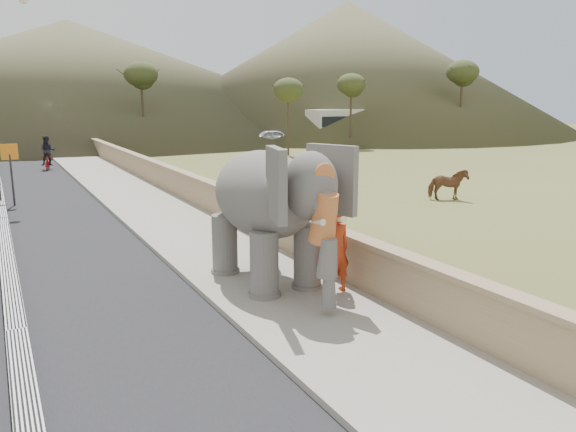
% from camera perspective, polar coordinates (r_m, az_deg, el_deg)
% --- Properties ---
extents(ground, '(160.00, 160.00, 0.00)m').
position_cam_1_polar(ground, '(11.69, -0.17, -8.55)').
color(ground, olive).
rests_on(ground, ground).
extents(road, '(7.00, 120.00, 0.03)m').
position_cam_1_polar(road, '(20.12, -26.97, -1.10)').
color(road, black).
rests_on(road, ground).
extents(median, '(0.35, 120.00, 0.22)m').
position_cam_1_polar(median, '(20.10, -26.99, -0.84)').
color(median, black).
rests_on(median, ground).
extents(walkway, '(3.00, 120.00, 0.15)m').
position_cam_1_polar(walkway, '(20.74, -13.10, 0.42)').
color(walkway, '#9E9687').
rests_on(walkway, ground).
extents(parapet, '(0.30, 120.00, 1.10)m').
position_cam_1_polar(parapet, '(21.12, -8.83, 2.10)').
color(parapet, tan).
rests_on(parapet, ground).
extents(signboard, '(0.60, 0.08, 2.40)m').
position_cam_1_polar(signboard, '(23.86, -26.36, 4.77)').
color(signboard, '#2D2D33').
rests_on(signboard, ground).
extents(cow, '(1.67, 1.32, 1.29)m').
position_cam_1_polar(cow, '(23.76, 15.94, 3.09)').
color(cow, brown).
rests_on(cow, ground).
extents(distant_car, '(4.55, 2.97, 1.44)m').
position_cam_1_polar(distant_car, '(49.33, -1.21, 7.95)').
color(distant_car, silver).
rests_on(distant_car, ground).
extents(bus_white, '(11.05, 2.72, 3.10)m').
position_cam_1_polar(bus_white, '(53.21, 7.60, 9.03)').
color(bus_white, silver).
rests_on(bus_white, ground).
extents(bus_orange, '(11.24, 3.95, 3.10)m').
position_cam_1_polar(bus_orange, '(57.27, 14.80, 8.94)').
color(bus_orange, '#C97223').
rests_on(bus_orange, ground).
extents(hill_right, '(56.00, 56.00, 16.00)m').
position_cam_1_polar(hill_right, '(74.23, 6.04, 14.82)').
color(hill_right, brown).
rests_on(hill_right, ground).
extents(hill_far, '(80.00, 80.00, 14.00)m').
position_cam_1_polar(hill_far, '(80.39, -21.16, 13.16)').
color(hill_far, brown).
rests_on(hill_far, ground).
extents(elephant_and_man, '(2.43, 4.26, 3.00)m').
position_cam_1_polar(elephant_and_man, '(12.11, -2.32, 0.25)').
color(elephant_and_man, slate).
rests_on(elephant_and_man, ground).
extents(motorcyclist, '(0.95, 1.64, 1.99)m').
position_cam_1_polar(motorcyclist, '(35.48, -23.22, 5.63)').
color(motorcyclist, maroon).
rests_on(motorcyclist, ground).
extents(trees, '(47.26, 42.97, 7.95)m').
position_cam_1_polar(trees, '(42.15, -11.53, 10.93)').
color(trees, '#473828').
rests_on(trees, ground).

